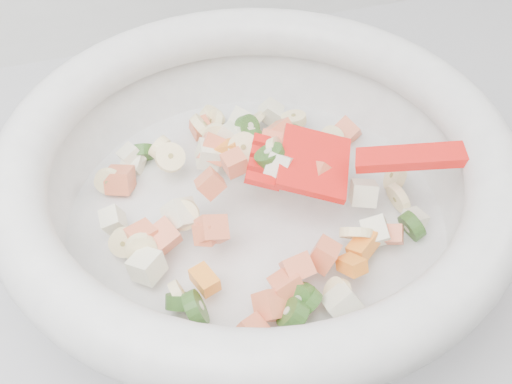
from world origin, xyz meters
name	(u,v)px	position (x,y,z in m)	size (l,w,h in m)	color
mixing_bowl	(256,180)	(-0.03, 1.40, 0.96)	(0.50, 0.42, 0.13)	silver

